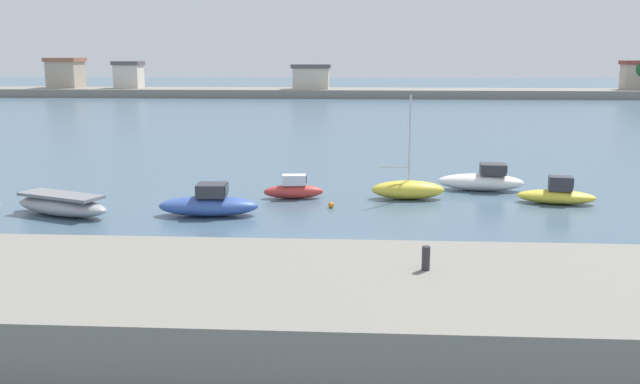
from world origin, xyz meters
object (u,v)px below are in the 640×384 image
(moored_boat_2, at_px, (294,189))
(moored_boat_5, at_px, (557,195))
(moored_boat_1, at_px, (209,204))
(moored_boat_3, at_px, (408,189))
(moored_boat_4, at_px, (482,180))
(mooring_buoy_0, at_px, (331,205))
(mooring_bollard, at_px, (426,258))
(moored_boat_0, at_px, (62,205))

(moored_boat_2, height_order, moored_boat_5, moored_boat_5)
(moored_boat_1, height_order, moored_boat_3, moored_boat_3)
(moored_boat_2, relative_size, moored_boat_5, 0.80)
(moored_boat_1, relative_size, moored_boat_4, 0.99)
(moored_boat_5, xyz_separation_m, mooring_buoy_0, (-11.77, -1.77, -0.32))
(mooring_bollard, height_order, moored_boat_0, mooring_bollard)
(mooring_bollard, relative_size, moored_boat_4, 0.14)
(moored_boat_2, bearing_deg, mooring_buoy_0, -52.29)
(moored_boat_5, bearing_deg, mooring_buoy_0, -161.66)
(moored_boat_0, bearing_deg, mooring_bollard, -16.18)
(moored_boat_2, bearing_deg, mooring_bollard, -78.95)
(moored_boat_4, distance_m, mooring_buoy_0, 9.87)
(moored_boat_1, height_order, mooring_buoy_0, moored_boat_1)
(mooring_bollard, height_order, mooring_buoy_0, mooring_bollard)
(moored_boat_3, height_order, moored_boat_4, moored_boat_3)
(moored_boat_1, distance_m, moored_boat_3, 10.86)
(moored_boat_3, relative_size, moored_boat_5, 1.34)
(mooring_bollard, distance_m, moored_boat_4, 21.04)
(mooring_bollard, relative_size, moored_boat_0, 0.12)
(moored_boat_0, xyz_separation_m, moored_boat_4, (21.46, 7.48, 0.07))
(moored_boat_0, xyz_separation_m, moored_boat_3, (17.06, 4.87, 0.02))
(moored_boat_3, distance_m, mooring_buoy_0, 4.75)
(moored_boat_0, height_order, moored_boat_3, moored_boat_3)
(moored_boat_0, relative_size, mooring_buoy_0, 18.50)
(moored_boat_3, height_order, mooring_buoy_0, moored_boat_3)
(moored_boat_2, height_order, moored_boat_3, moored_boat_3)
(moored_boat_0, bearing_deg, moored_boat_2, 45.00)
(moored_boat_1, distance_m, moored_boat_5, 18.01)
(moored_boat_4, height_order, moored_boat_5, moored_boat_4)
(moored_boat_0, distance_m, moored_boat_4, 22.73)
(moored_boat_0, relative_size, moored_boat_4, 1.14)
(moored_boat_3, bearing_deg, mooring_buoy_0, -150.43)
(mooring_bollard, relative_size, moored_boat_1, 0.14)
(moored_boat_4, height_order, mooring_buoy_0, moored_boat_4)
(moored_boat_0, xyz_separation_m, moored_boat_5, (24.78, 4.18, -0.04))
(moored_boat_1, relative_size, moored_boat_5, 1.18)
(moored_boat_3, bearing_deg, moored_boat_1, -157.16)
(moored_boat_1, distance_m, mooring_buoy_0, 6.19)
(moored_boat_0, height_order, mooring_buoy_0, moored_boat_0)
(moored_boat_2, xyz_separation_m, moored_boat_5, (13.91, -0.44, -0.02))
(moored_boat_1, bearing_deg, moored_boat_0, 179.43)
(moored_boat_5, bearing_deg, mooring_bollard, -106.41)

